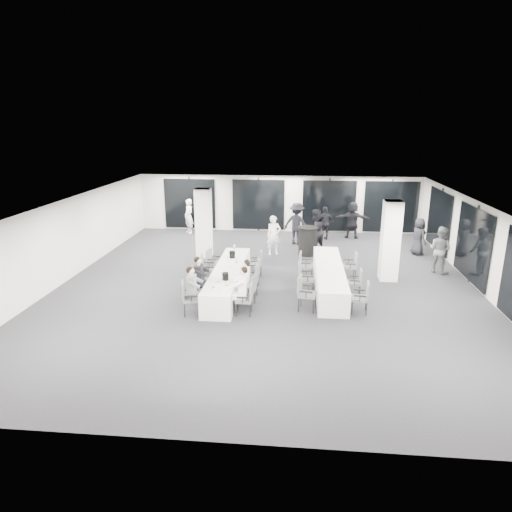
{
  "coord_description": "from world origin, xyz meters",
  "views": [
    {
      "loc": [
        1.02,
        -14.59,
        5.36
      ],
      "look_at": [
        -0.35,
        -0.2,
        1.09
      ],
      "focal_mm": 32.0,
      "sensor_mm": 36.0,
      "label": 1
    }
  ],
  "objects_px": {
    "cocktail_table": "(308,241)",
    "chair_main_right_mid": "(253,277)",
    "chair_side_right_far": "(352,264)",
    "standing_guest_d": "(325,221)",
    "chair_side_left_mid": "(304,276)",
    "standing_guest_b": "(315,228)",
    "chair_main_right_far": "(258,261)",
    "chair_side_right_near": "(363,296)",
    "standing_guest_c": "(297,221)",
    "chair_main_left_fourth": "(206,267)",
    "standing_guest_g": "(189,214)",
    "chair_main_left_far": "(213,260)",
    "chair_side_left_far": "(304,263)",
    "chair_main_left_second": "(196,285)",
    "chair_main_right_second": "(249,289)",
    "ice_bucket_near": "(225,276)",
    "ice_bucket_far": "(232,255)",
    "banquet_table_side": "(329,277)",
    "standing_guest_h": "(440,247)",
    "chair_main_left_near": "(188,296)",
    "chair_main_left_mid": "(202,276)",
    "standing_guest_e": "(419,234)",
    "standing_guest_a": "(274,233)",
    "chair_side_left_near": "(304,291)",
    "chair_main_right_fourth": "(255,270)",
    "chair_main_right_near": "(247,297)",
    "chair_side_right_mid": "(357,281)",
    "banquet_table_main": "(228,279)",
    "standing_guest_f": "(352,217)"
  },
  "relations": [
    {
      "from": "banquet_table_side",
      "to": "chair_side_left_near",
      "type": "relative_size",
      "value": 4.82
    },
    {
      "from": "chair_side_right_near",
      "to": "standing_guest_c",
      "type": "relative_size",
      "value": 0.44
    },
    {
      "from": "chair_side_left_far",
      "to": "chair_side_right_far",
      "type": "relative_size",
      "value": 0.97
    },
    {
      "from": "chair_side_right_far",
      "to": "standing_guest_d",
      "type": "bearing_deg",
      "value": 5.65
    },
    {
      "from": "chair_main_right_second",
      "to": "chair_main_left_second",
      "type": "bearing_deg",
      "value": 96.43
    },
    {
      "from": "chair_main_right_mid",
      "to": "chair_side_right_near",
      "type": "relative_size",
      "value": 1.04
    },
    {
      "from": "chair_side_left_near",
      "to": "chair_side_left_far",
      "type": "distance_m",
      "value": 2.91
    },
    {
      "from": "banquet_table_main",
      "to": "standing_guest_f",
      "type": "height_order",
      "value": "standing_guest_f"
    },
    {
      "from": "standing_guest_b",
      "to": "standing_guest_g",
      "type": "xyz_separation_m",
      "value": [
        -6.12,
        2.93,
        -0.09
      ]
    },
    {
      "from": "chair_side_right_far",
      "to": "standing_guest_d",
      "type": "relative_size",
      "value": 0.54
    },
    {
      "from": "chair_side_right_mid",
      "to": "chair_main_left_fourth",
      "type": "bearing_deg",
      "value": 85.56
    },
    {
      "from": "cocktail_table",
      "to": "chair_main_right_near",
      "type": "bearing_deg",
      "value": -106.11
    },
    {
      "from": "standing_guest_c",
      "to": "ice_bucket_far",
      "type": "height_order",
      "value": "standing_guest_c"
    },
    {
      "from": "chair_side_right_far",
      "to": "ice_bucket_near",
      "type": "height_order",
      "value": "ice_bucket_near"
    },
    {
      "from": "chair_side_left_mid",
      "to": "standing_guest_c",
      "type": "xyz_separation_m",
      "value": [
        -0.31,
        6.16,
        0.49
      ]
    },
    {
      "from": "chair_side_left_far",
      "to": "standing_guest_a",
      "type": "height_order",
      "value": "standing_guest_a"
    },
    {
      "from": "chair_main_left_mid",
      "to": "chair_side_right_far",
      "type": "bearing_deg",
      "value": 98.04
    },
    {
      "from": "cocktail_table",
      "to": "standing_guest_e",
      "type": "bearing_deg",
      "value": 6.06
    },
    {
      "from": "chair_side_left_far",
      "to": "standing_guest_h",
      "type": "distance_m",
      "value": 5.08
    },
    {
      "from": "standing_guest_b",
      "to": "ice_bucket_near",
      "type": "distance_m",
      "value": 6.62
    },
    {
      "from": "standing_guest_a",
      "to": "standing_guest_b",
      "type": "relative_size",
      "value": 0.88
    },
    {
      "from": "cocktail_table",
      "to": "chair_side_left_mid",
      "type": "relative_size",
      "value": 1.17
    },
    {
      "from": "chair_main_left_second",
      "to": "chair_side_left_mid",
      "type": "xyz_separation_m",
      "value": [
        3.32,
        1.02,
        0.05
      ]
    },
    {
      "from": "chair_side_right_far",
      "to": "chair_main_right_far",
      "type": "bearing_deg",
      "value": 87.62
    },
    {
      "from": "chair_main_left_mid",
      "to": "ice_bucket_near",
      "type": "bearing_deg",
      "value": 35.32
    },
    {
      "from": "chair_main_right_second",
      "to": "chair_main_right_mid",
      "type": "relative_size",
      "value": 0.96
    },
    {
      "from": "cocktail_table",
      "to": "chair_main_right_mid",
      "type": "bearing_deg",
      "value": -111.38
    },
    {
      "from": "chair_main_left_fourth",
      "to": "chair_main_right_far",
      "type": "xyz_separation_m",
      "value": [
        1.67,
        0.99,
        -0.05
      ]
    },
    {
      "from": "banquet_table_main",
      "to": "chair_side_left_far",
      "type": "xyz_separation_m",
      "value": [
        2.49,
        1.48,
        0.16
      ]
    },
    {
      "from": "chair_main_right_second",
      "to": "ice_bucket_near",
      "type": "distance_m",
      "value": 0.81
    },
    {
      "from": "cocktail_table",
      "to": "chair_main_right_fourth",
      "type": "relative_size",
      "value": 1.32
    },
    {
      "from": "chair_side_left_far",
      "to": "standing_guest_h",
      "type": "bearing_deg",
      "value": 106.73
    },
    {
      "from": "cocktail_table",
      "to": "chair_main_left_mid",
      "type": "distance_m",
      "value": 5.81
    },
    {
      "from": "chair_main_right_fourth",
      "to": "standing_guest_c",
      "type": "xyz_separation_m",
      "value": [
        1.35,
        5.46,
        0.56
      ]
    },
    {
      "from": "chair_side_left_mid",
      "to": "standing_guest_b",
      "type": "relative_size",
      "value": 0.48
    },
    {
      "from": "chair_side_left_mid",
      "to": "standing_guest_b",
      "type": "height_order",
      "value": "standing_guest_b"
    },
    {
      "from": "banquet_table_side",
      "to": "chair_main_right_fourth",
      "type": "distance_m",
      "value": 2.5
    },
    {
      "from": "chair_main_left_fourth",
      "to": "standing_guest_g",
      "type": "bearing_deg",
      "value": -169.63
    },
    {
      "from": "chair_main_right_fourth",
      "to": "chair_main_right_far",
      "type": "relative_size",
      "value": 0.97
    },
    {
      "from": "standing_guest_b",
      "to": "standing_guest_h",
      "type": "distance_m",
      "value": 5.02
    },
    {
      "from": "chair_main_left_mid",
      "to": "chair_main_left_far",
      "type": "bearing_deg",
      "value": 168.83
    },
    {
      "from": "banquet_table_main",
      "to": "chair_side_left_mid",
      "type": "height_order",
      "value": "chair_side_left_mid"
    },
    {
      "from": "chair_main_left_far",
      "to": "chair_side_left_mid",
      "type": "height_order",
      "value": "chair_side_left_mid"
    },
    {
      "from": "chair_main_right_near",
      "to": "chair_side_right_near",
      "type": "relative_size",
      "value": 0.98
    },
    {
      "from": "standing_guest_d",
      "to": "chair_side_right_near",
      "type": "bearing_deg",
      "value": 72.78
    },
    {
      "from": "banquet_table_side",
      "to": "chair_main_right_far",
      "type": "relative_size",
      "value": 5.41
    },
    {
      "from": "chair_side_left_mid",
      "to": "chair_main_right_mid",
      "type": "bearing_deg",
      "value": -87.29
    },
    {
      "from": "chair_main_left_near",
      "to": "standing_guest_h",
      "type": "bearing_deg",
      "value": 104.4
    },
    {
      "from": "standing_guest_e",
      "to": "ice_bucket_far",
      "type": "xyz_separation_m",
      "value": [
        -7.28,
        -3.69,
        -0.01
      ]
    },
    {
      "from": "banquet_table_side",
      "to": "standing_guest_h",
      "type": "distance_m",
      "value": 4.64
    }
  ]
}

